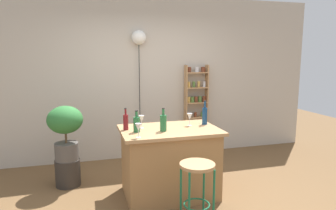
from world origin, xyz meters
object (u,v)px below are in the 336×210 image
Objects in this scene: bottle_sauce_amber at (163,122)px; wine_glass_center at (138,128)px; wine_glass_right at (190,117)px; bottle_soda_blue at (205,115)px; bottle_vinegar at (137,124)px; bar_stool at (197,178)px; potted_plant at (65,128)px; pendant_globe_light at (139,39)px; bottle_spirits_clear at (126,122)px; plant_stool at (68,173)px; wine_glass_left at (141,119)px; spice_shelf at (196,109)px.

bottle_sauce_amber reaches higher than wine_glass_center.
bottle_soda_blue is at bearing 3.78° from wine_glass_right.
bottle_vinegar is 0.32m from bottle_sauce_amber.
bar_stool is 2.10× the size of bottle_soda_blue.
wine_glass_right is (1.58, -0.57, 0.17)m from potted_plant.
bar_stool is 0.90× the size of potted_plant.
bottle_soda_blue is at bearing -66.87° from pendant_globe_light.
bar_stool is at bearing -53.22° from bottle_spirits_clear.
pendant_globe_light is (1.19, 0.88, 1.89)m from plant_stool.
wine_glass_center and wine_glass_right have the same top height.
plant_stool is 1.36m from wine_glass_left.
bottle_soda_blue is at bearing -17.11° from potted_plant.
bottle_spirits_clear is (0.74, -0.57, 0.80)m from plant_stool.
bottle_vinegar is at bearing -168.64° from wine_glass_right.
bar_stool is 1.99m from plant_stool.
pendant_globe_light is at bearing 94.51° from bar_stool.
wine_glass_right is at bearing -19.77° from plant_stool.
bar_stool is 1.82× the size of plant_stool.
wine_glass_right is at bearing 28.25° from wine_glass_center.
potted_plant reaches higher than wine_glass_right.
bar_stool is 2.43m from spice_shelf.
wine_glass_center is 1.00× the size of wine_glass_right.
wine_glass_right is at bearing -176.22° from bottle_soda_blue.
bottle_spirits_clear reaches higher than bar_stool.
plant_stool is at bearing -159.15° from spice_shelf.
bottle_vinegar is 0.93× the size of bottle_sauce_amber.
wine_glass_left reaches higher than bar_stool.
pendant_globe_light is (0.24, 1.41, 1.07)m from wine_glass_left.
bottle_vinegar is at bearing -101.93° from pendant_globe_light.
bottle_soda_blue is 0.86m from wine_glass_left.
bottle_soda_blue is 1.89m from pendant_globe_light.
spice_shelf is 4.38× the size of plant_stool.
bottle_sauce_amber is (-0.63, -0.21, -0.01)m from bottle_soda_blue.
wine_glass_left is at bearing 62.62° from bottle_vinegar.
bottle_sauce_amber is at bearing -32.95° from potted_plant.
bar_stool is 0.85m from wine_glass_center.
wine_glass_left is 0.07× the size of pendant_globe_light.
wine_glass_center is (0.83, -0.98, 0.17)m from potted_plant.
wine_glass_center is at bearing -127.42° from spice_shelf.
bar_stool is 1.08m from wine_glass_left.
pendant_globe_light reaches higher than wine_glass_right.
bottle_sauce_amber is (1.17, -0.76, 0.16)m from potted_plant.
spice_shelf is at bearing 43.76° from bottle_spirits_clear.
wine_glass_left is at bearing 135.43° from bottle_sauce_amber.
spice_shelf is 0.73× the size of pendant_globe_light.
bottle_vinegar reaches higher than bar_stool.
wine_glass_right is at bearing -0.07° from bottle_spirits_clear.
pendant_globe_light is at bearing 105.22° from wine_glass_right.
spice_shelf reaches higher than bottle_soda_blue.
wine_glass_center is (-0.35, -0.22, 0.01)m from bottle_sauce_amber.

